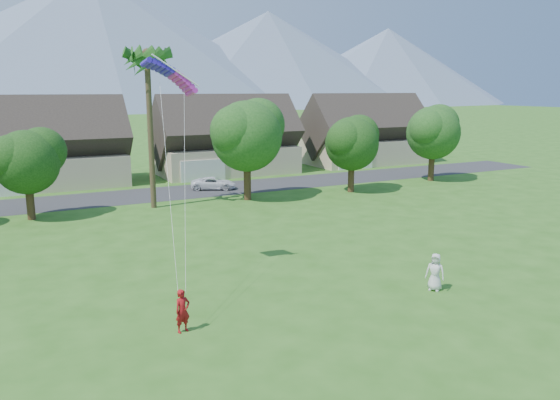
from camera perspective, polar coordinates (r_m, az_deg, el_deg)
ground at (r=21.13m, az=12.82°, el=-15.10°), size 500.00×500.00×0.00m
street at (r=50.78m, az=-12.36°, el=0.63°), size 90.00×7.00×0.01m
kite_flyer at (r=22.06m, az=-10.14°, el=-11.34°), size 0.72×0.56×1.74m
watcher at (r=26.95m, az=15.90°, el=-7.25°), size 0.97×1.05×1.80m
parked_car at (r=52.15m, az=-6.97°, el=1.75°), size 4.62×3.52×1.17m
mountain_ridge at (r=275.99m, az=-22.92°, el=14.75°), size 540.00×240.00×70.00m
houses_row at (r=59.06m, az=-14.28°, el=5.42°), size 72.75×8.19×8.86m
tree_row at (r=43.96m, az=-12.05°, el=5.43°), size 62.27×6.67×8.45m
fan_palm at (r=44.15m, az=-13.74°, el=14.37°), size 3.00×3.00×13.80m
parafoil_kite at (r=27.25m, az=-11.26°, el=12.83°), size 2.77×1.05×0.50m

